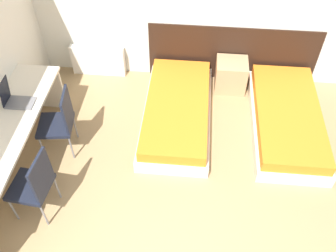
# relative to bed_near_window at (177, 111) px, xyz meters

# --- Properties ---
(headboard_panel) EXTENTS (2.60, 0.03, 0.94)m
(headboard_panel) POSITION_rel_bed_near_window_xyz_m (0.77, 1.04, 0.30)
(headboard_panel) COLOR black
(headboard_panel) RESTS_ON ground_plane
(bed_near_window) EXTENTS (0.95, 2.02, 0.34)m
(bed_near_window) POSITION_rel_bed_near_window_xyz_m (0.00, 0.00, 0.00)
(bed_near_window) COLOR beige
(bed_near_window) RESTS_ON ground_plane
(bed_near_door) EXTENTS (0.95, 2.02, 0.34)m
(bed_near_door) POSITION_rel_bed_near_window_xyz_m (1.55, 0.00, 0.00)
(bed_near_door) COLOR beige
(bed_near_door) RESTS_ON ground_plane
(nightstand) EXTENTS (0.47, 0.42, 0.49)m
(nightstand) POSITION_rel_bed_near_window_xyz_m (0.77, 0.80, 0.08)
(nightstand) COLOR tan
(nightstand) RESTS_ON ground_plane
(radiator) EXTENTS (0.86, 0.12, 0.51)m
(radiator) POSITION_rel_bed_near_window_xyz_m (-1.35, 0.96, 0.09)
(radiator) COLOR silver
(radiator) RESTS_ON ground_plane
(desk) EXTENTS (0.60, 2.55, 0.76)m
(desk) POSITION_rel_bed_near_window_xyz_m (-1.94, -1.15, 0.45)
(desk) COLOR beige
(desk) RESTS_ON ground_plane
(chair_near_laptop) EXTENTS (0.49, 0.49, 0.97)m
(chair_near_laptop) POSITION_rel_bed_near_window_xyz_m (-1.45, -0.67, 0.36)
(chair_near_laptop) COLOR black
(chair_near_laptop) RESTS_ON ground_plane
(chair_near_notebook) EXTENTS (0.47, 0.47, 0.97)m
(chair_near_notebook) POSITION_rel_bed_near_window_xyz_m (-1.45, -1.63, 0.36)
(chair_near_notebook) COLOR black
(chair_near_notebook) RESTS_ON ground_plane
(laptop) EXTENTS (0.35, 0.24, 0.36)m
(laptop) POSITION_rel_bed_near_window_xyz_m (-1.96, -0.63, 0.66)
(laptop) COLOR slate
(laptop) RESTS_ON desk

